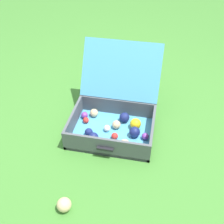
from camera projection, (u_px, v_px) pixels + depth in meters
ground_plane at (124, 131)px, 2.00m from camera, size 16.00×16.00×0.00m
open_suitcase at (115, 114)px, 1.96m from camera, size 0.59×0.70×0.53m
stray_ball_on_grass at (64, 205)px, 1.49m from camera, size 0.08×0.08×0.08m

